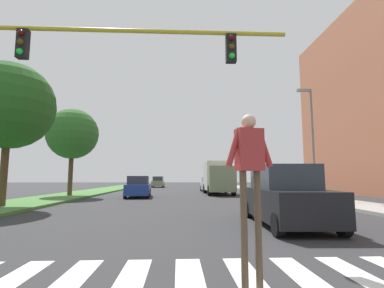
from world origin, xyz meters
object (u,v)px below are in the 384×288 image
Objects in this scene: traffic_light_gantry at (23,69)px; suv_crossing at (285,196)px; tree_mid at (9,106)px; sedan_far_horizon at (158,182)px; sedan_midblock at (138,187)px; tree_far at (73,134)px; pedestrian_performer at (250,170)px; sedan_distant at (209,185)px; truck_box_delivery at (218,177)px; street_lamp_right at (311,133)px.

traffic_light_gantry reaches higher than suv_crossing.
sedan_far_horizon is (5.57, 32.16, -4.49)m from tree_mid.
tree_mid is at bearing 122.28° from traffic_light_gantry.
traffic_light_gantry reaches higher than sedan_midblock.
tree_mid is 8.88m from tree_far.
pedestrian_performer is 43.20m from sedan_far_horizon.
suv_crossing reaches higher than sedan_far_horizon.
suv_crossing is at bearing 14.65° from traffic_light_gantry.
tree_far reaches higher than sedan_midblock.
tree_far reaches higher than pedestrian_performer.
sedan_distant is at bearing 90.22° from suv_crossing.
truck_box_delivery is at bearing 27.55° from sedan_midblock.
tree_mid is at bearing 132.52° from pedestrian_performer.
sedan_midblock is 23.81m from sedan_far_horizon.
tree_mid reaches higher than tree_far.
sedan_distant is at bearing 84.99° from pedestrian_performer.
suv_crossing is 1.04× the size of sedan_far_horizon.
traffic_light_gantry is at bearing -93.29° from sedan_midblock.
suv_crossing is (7.69, 2.01, -3.48)m from traffic_light_gantry.
tree_mid is 14.29m from suv_crossing.
tree_far is 13.43m from truck_box_delivery.
tree_mid is 1.65× the size of sedan_far_horizon.
street_lamp_right is 1.78× the size of sedan_distant.
tree_mid is 2.99× the size of pedestrian_performer.
sedan_distant is at bearing -65.83° from sedan_far_horizon.
truck_box_delivery is at bearing 43.52° from tree_mid.
street_lamp_right reaches higher than traffic_light_gantry.
truck_box_delivery is (7.87, 19.51, -2.78)m from traffic_light_gantry.
pedestrian_performer is at bearing -115.47° from suv_crossing.
tree_mid is 32.95m from sedan_far_horizon.
traffic_light_gantry is 39.85m from sedan_far_horizon.
traffic_light_gantry reaches higher than truck_box_delivery.
traffic_light_gantry is at bearing -57.72° from tree_mid.
suv_crossing is at bearing -49.25° from tree_far.
sedan_midblock is (5.66, 8.36, -4.51)m from tree_mid.
truck_box_delivery reaches higher than sedan_far_horizon.
truck_box_delivery is (2.71, 22.80, -0.03)m from pedestrian_performer.
traffic_light_gantry reaches higher than sedan_distant.
street_lamp_right is 13.63m from sedan_midblock.
pedestrian_performer is (-7.97, -14.51, -2.93)m from street_lamp_right.
tree_mid is at bearing -124.13° from sedan_midblock.
tree_far is 1.53× the size of suv_crossing.
tree_far is at bearing -146.42° from sedan_distant.
sedan_distant is (-5.53, 13.35, -3.83)m from street_lamp_right.
street_lamp_right is at bearing -57.57° from truck_box_delivery.
street_lamp_right is 1.61× the size of suv_crossing.
tree_far is 2.87× the size of pedestrian_performer.
truck_box_delivery is at bearing 89.41° from suv_crossing.
tree_far is 0.95× the size of street_lamp_right.
truck_box_delivery reaches higher than sedan_midblock.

